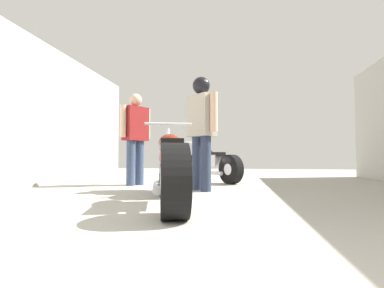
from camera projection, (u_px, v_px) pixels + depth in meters
The scene contains 6 objects.
ground_plane at pixel (222, 195), 3.89m from camera, with size 17.78×17.78×0.00m, color #A8A399.
garage_partition_left at pixel (10, 106), 4.47m from camera, with size 0.08×8.15×2.63m, color #B7B5AD.
motorcycle_maroon_cruiser at pixel (170, 168), 3.01m from camera, with size 0.86×2.04×0.96m.
motorcycle_black_naked at pixel (212, 164), 5.94m from camera, with size 1.33×1.48×0.86m.
mechanic_in_blue at pixel (135, 133), 5.27m from camera, with size 0.44×0.64×1.69m.
mechanic_with_helmet at pixel (201, 122), 4.39m from camera, with size 0.58×0.55×1.76m.
Camera 1 is at (0.20, -0.23, 0.51)m, focal length 26.67 mm.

